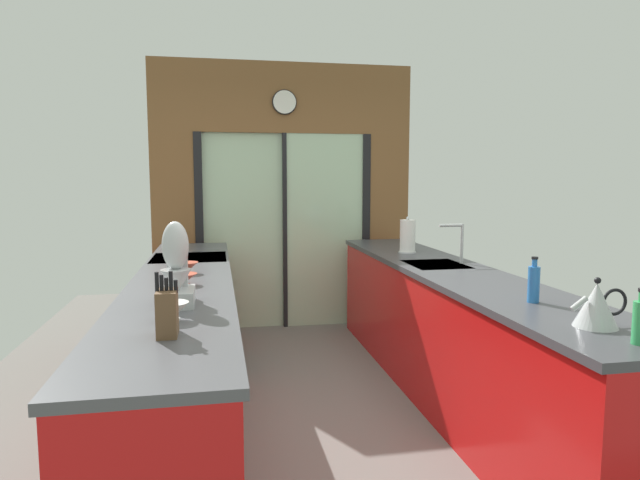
{
  "coord_description": "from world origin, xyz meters",
  "views": [
    {
      "loc": [
        -0.69,
        -3.2,
        1.55
      ],
      "look_at": [
        0.08,
        0.87,
        1.08
      ],
      "focal_mm": 30.77,
      "sensor_mm": 36.0,
      "label": 1
    }
  ],
  "objects_px": {
    "knife_block": "(167,312)",
    "soap_bottle_far": "(534,283)",
    "mixing_bowl_mid": "(183,279)",
    "paper_towel_roll": "(408,237)",
    "oven_range": "(191,314)",
    "mixing_bowl_far": "(187,267)",
    "stand_mixer": "(176,273)",
    "kettle": "(597,305)",
    "mixing_bowl_near": "(172,311)"
  },
  "relations": [
    {
      "from": "mixing_bowl_near",
      "to": "soap_bottle_far",
      "type": "distance_m",
      "value": 1.78
    },
    {
      "from": "mixing_bowl_mid",
      "to": "soap_bottle_far",
      "type": "relative_size",
      "value": 0.7
    },
    {
      "from": "mixing_bowl_near",
      "to": "paper_towel_roll",
      "type": "xyz_separation_m",
      "value": [
        1.78,
        1.9,
        0.09
      ]
    },
    {
      "from": "mixing_bowl_near",
      "to": "knife_block",
      "type": "distance_m",
      "value": 0.25
    },
    {
      "from": "mixing_bowl_near",
      "to": "kettle",
      "type": "relative_size",
      "value": 0.55
    },
    {
      "from": "mixing_bowl_mid",
      "to": "stand_mixer",
      "type": "xyz_separation_m",
      "value": [
        0.0,
        -0.51,
        0.12
      ]
    },
    {
      "from": "oven_range",
      "to": "soap_bottle_far",
      "type": "xyz_separation_m",
      "value": [
        1.8,
        -1.96,
        0.56
      ]
    },
    {
      "from": "kettle",
      "to": "mixing_bowl_mid",
      "type": "bearing_deg",
      "value": 144.69
    },
    {
      "from": "soap_bottle_far",
      "to": "paper_towel_roll",
      "type": "relative_size",
      "value": 0.76
    },
    {
      "from": "kettle",
      "to": "soap_bottle_far",
      "type": "bearing_deg",
      "value": 90.25
    },
    {
      "from": "stand_mixer",
      "to": "soap_bottle_far",
      "type": "relative_size",
      "value": 1.79
    },
    {
      "from": "mixing_bowl_near",
      "to": "paper_towel_roll",
      "type": "distance_m",
      "value": 2.61
    },
    {
      "from": "oven_range",
      "to": "stand_mixer",
      "type": "bearing_deg",
      "value": -89.37
    },
    {
      "from": "oven_range",
      "to": "knife_block",
      "type": "distance_m",
      "value": 2.3
    },
    {
      "from": "kettle",
      "to": "paper_towel_roll",
      "type": "bearing_deg",
      "value": 90.05
    },
    {
      "from": "oven_range",
      "to": "knife_block",
      "type": "xyz_separation_m",
      "value": [
        0.02,
        -2.23,
        0.56
      ]
    },
    {
      "from": "mixing_bowl_mid",
      "to": "knife_block",
      "type": "xyz_separation_m",
      "value": [
        -0.0,
        -1.06,
        0.06
      ]
    },
    {
      "from": "knife_block",
      "to": "kettle",
      "type": "height_order",
      "value": "knife_block"
    },
    {
      "from": "oven_range",
      "to": "mixing_bowl_mid",
      "type": "relative_size",
      "value": 5.56
    },
    {
      "from": "knife_block",
      "to": "soap_bottle_far",
      "type": "relative_size",
      "value": 1.12
    },
    {
      "from": "knife_block",
      "to": "soap_bottle_far",
      "type": "xyz_separation_m",
      "value": [
        1.78,
        0.27,
        0.0
      ]
    },
    {
      "from": "mixing_bowl_near",
      "to": "mixing_bowl_far",
      "type": "xyz_separation_m",
      "value": [
        -0.0,
        1.22,
        -0.0
      ]
    },
    {
      "from": "oven_range",
      "to": "paper_towel_roll",
      "type": "bearing_deg",
      "value": -2.68
    },
    {
      "from": "soap_bottle_far",
      "to": "kettle",
      "type": "bearing_deg",
      "value": -89.75
    },
    {
      "from": "mixing_bowl_far",
      "to": "stand_mixer",
      "type": "relative_size",
      "value": 0.36
    },
    {
      "from": "oven_range",
      "to": "mixing_bowl_far",
      "type": "xyz_separation_m",
      "value": [
        0.02,
        -0.77,
        0.51
      ]
    },
    {
      "from": "paper_towel_roll",
      "to": "knife_block",
      "type": "bearing_deg",
      "value": -129.7
    },
    {
      "from": "mixing_bowl_mid",
      "to": "kettle",
      "type": "bearing_deg",
      "value": -35.31
    },
    {
      "from": "mixing_bowl_mid",
      "to": "paper_towel_roll",
      "type": "height_order",
      "value": "paper_towel_roll"
    },
    {
      "from": "oven_range",
      "to": "paper_towel_roll",
      "type": "distance_m",
      "value": 1.9
    },
    {
      "from": "mixing_bowl_far",
      "to": "soap_bottle_far",
      "type": "xyz_separation_m",
      "value": [
        1.78,
        -1.19,
        0.06
      ]
    },
    {
      "from": "mixing_bowl_far",
      "to": "soap_bottle_far",
      "type": "distance_m",
      "value": 2.14
    },
    {
      "from": "oven_range",
      "to": "mixing_bowl_near",
      "type": "bearing_deg",
      "value": -89.47
    },
    {
      "from": "mixing_bowl_near",
      "to": "paper_towel_roll",
      "type": "relative_size",
      "value": 0.48
    },
    {
      "from": "mixing_bowl_near",
      "to": "stand_mixer",
      "type": "relative_size",
      "value": 0.35
    },
    {
      "from": "mixing_bowl_near",
      "to": "kettle",
      "type": "xyz_separation_m",
      "value": [
        1.78,
        -0.45,
        0.05
      ]
    },
    {
      "from": "mixing_bowl_far",
      "to": "soap_bottle_far",
      "type": "height_order",
      "value": "soap_bottle_far"
    },
    {
      "from": "mixing_bowl_mid",
      "to": "paper_towel_roll",
      "type": "bearing_deg",
      "value": 31.37
    },
    {
      "from": "mixing_bowl_near",
      "to": "paper_towel_roll",
      "type": "height_order",
      "value": "paper_towel_roll"
    },
    {
      "from": "oven_range",
      "to": "kettle",
      "type": "height_order",
      "value": "kettle"
    },
    {
      "from": "mixing_bowl_mid",
      "to": "mixing_bowl_far",
      "type": "height_order",
      "value": "mixing_bowl_far"
    },
    {
      "from": "mixing_bowl_near",
      "to": "mixing_bowl_far",
      "type": "relative_size",
      "value": 0.97
    },
    {
      "from": "paper_towel_roll",
      "to": "mixing_bowl_near",
      "type": "bearing_deg",
      "value": -133.1
    },
    {
      "from": "kettle",
      "to": "oven_range",
      "type": "bearing_deg",
      "value": 126.52
    },
    {
      "from": "mixing_bowl_near",
      "to": "knife_block",
      "type": "relative_size",
      "value": 0.56
    },
    {
      "from": "mixing_bowl_far",
      "to": "kettle",
      "type": "height_order",
      "value": "kettle"
    },
    {
      "from": "mixing_bowl_far",
      "to": "paper_towel_roll",
      "type": "relative_size",
      "value": 0.49
    },
    {
      "from": "mixing_bowl_far",
      "to": "knife_block",
      "type": "height_order",
      "value": "knife_block"
    },
    {
      "from": "stand_mixer",
      "to": "paper_towel_roll",
      "type": "height_order",
      "value": "stand_mixer"
    },
    {
      "from": "mixing_bowl_mid",
      "to": "stand_mixer",
      "type": "relative_size",
      "value": 0.39
    }
  ]
}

